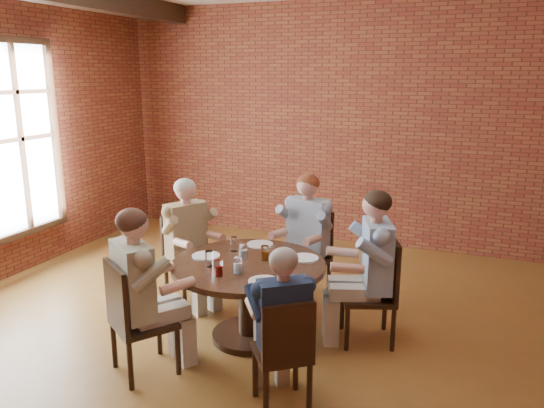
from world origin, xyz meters
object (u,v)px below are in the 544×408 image
at_px(chair_a, 379,287).
at_px(diner_d, 142,292).
at_px(chair_c, 186,255).
at_px(diner_a, 369,268).
at_px(diner_c, 189,243).
at_px(chair_e, 285,351).
at_px(smartphone, 278,284).
at_px(diner_b, 305,239).
at_px(diner_e, 282,329).
at_px(chair_b, 309,252).
at_px(chair_d, 132,315).
at_px(dining_table, 249,285).

relative_size(chair_a, diner_d, 0.70).
relative_size(chair_c, diner_d, 0.68).
bearing_deg(diner_a, diner_c, -113.84).
bearing_deg(diner_d, chair_e, -149.39).
bearing_deg(smartphone, diner_d, -150.85).
height_order(diner_b, diner_d, diner_d).
xyz_separation_m(chair_e, diner_e, (-0.04, 0.06, 0.14)).
distance_m(diner_b, diner_d, 2.01).
relative_size(chair_a, chair_b, 1.02).
relative_size(chair_e, diner_e, 0.71).
bearing_deg(diner_e, chair_c, -77.51).
height_order(diner_b, chair_d, diner_b).
xyz_separation_m(diner_b, diner_e, (0.44, -1.88, -0.07)).
relative_size(diner_b, diner_e, 1.11).
xyz_separation_m(diner_a, chair_c, (-2.01, 0.17, -0.20)).
bearing_deg(chair_e, smartphone, -100.90).
height_order(diner_b, chair_c, diner_b).
xyz_separation_m(dining_table, chair_c, (-0.99, 0.54, -0.02)).
bearing_deg(chair_c, diner_c, -90.00).
height_order(chair_d, diner_d, diner_d).
xyz_separation_m(chair_a, diner_a, (-0.09, -0.03, 0.18)).
height_order(diner_a, diner_b, diner_a).
bearing_deg(diner_c, chair_e, -102.77).
relative_size(chair_d, diner_d, 0.70).
bearing_deg(chair_d, chair_e, -145.81).
bearing_deg(chair_b, chair_a, -27.42).
distance_m(chair_c, chair_d, 1.50).
bearing_deg(chair_d, diner_b, -78.59).
xyz_separation_m(diner_c, diner_d, (0.34, -1.33, 0.02)).
xyz_separation_m(diner_a, diner_d, (-1.59, -1.20, -0.01)).
bearing_deg(diner_e, diner_a, -144.00).
relative_size(diner_c, diner_d, 0.97).
height_order(diner_c, diner_d, diner_d).
xyz_separation_m(diner_d, smartphone, (1.00, 0.44, 0.05)).
height_order(diner_c, diner_e, diner_c).
bearing_deg(diner_d, chair_c, -38.54).
xyz_separation_m(diner_a, diner_e, (-0.38, -1.23, -0.09)).
bearing_deg(diner_d, dining_table, -90.00).
bearing_deg(diner_b, chair_d, -102.01).
bearing_deg(chair_d, diner_c, -43.98).
bearing_deg(diner_b, chair_c, -146.70).
relative_size(diner_a, chair_b, 1.47).
xyz_separation_m(chair_d, smartphone, (1.05, 0.52, 0.23)).
height_order(chair_b, diner_c, diner_c).
distance_m(diner_c, diner_d, 1.37).
distance_m(diner_a, diner_e, 1.29).
distance_m(dining_table, diner_c, 1.05).
bearing_deg(diner_a, chair_b, -153.02).
bearing_deg(chair_c, diner_a, -66.01).
xyz_separation_m(dining_table, chair_a, (1.11, 0.41, -0.00)).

